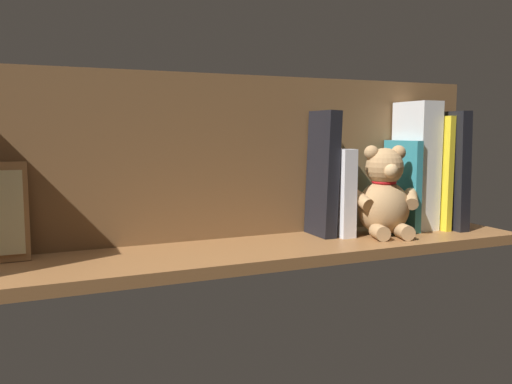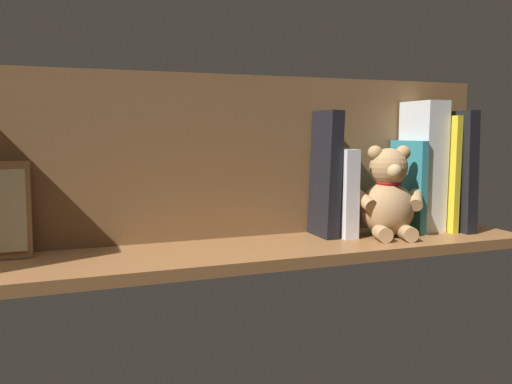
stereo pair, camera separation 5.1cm
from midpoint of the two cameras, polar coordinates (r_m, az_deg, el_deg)
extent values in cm
cube|color=brown|center=(103.18, -1.44, -6.51)|extent=(117.38, 24.19, 2.20)
cube|color=brown|center=(109.80, -3.37, 3.86)|extent=(117.38, 1.50, 34.14)
cube|color=silver|center=(130.97, 19.12, 0.17)|extent=(2.26, 11.66, 16.91)
cube|color=black|center=(127.63, 18.77, 2.29)|extent=(3.43, 14.65, 27.00)
cube|color=yellow|center=(126.74, 17.62, 2.06)|extent=(1.49, 12.72, 25.86)
cube|color=silver|center=(124.73, 16.03, 2.81)|extent=(5.58, 10.87, 29.16)
cube|color=teal|center=(122.34, 14.59, 0.72)|extent=(1.77, 11.71, 20.41)
ellipsoid|color=tan|center=(115.41, 12.60, -1.72)|extent=(13.47, 12.64, 11.82)
sphere|color=tan|center=(114.47, 12.71, 2.73)|extent=(8.13, 8.13, 8.13)
sphere|color=tan|center=(115.42, 14.17, 4.23)|extent=(3.14, 3.14, 3.14)
sphere|color=tan|center=(113.27, 11.30, 4.26)|extent=(3.14, 3.14, 3.14)
sphere|color=tan|center=(111.30, 13.33, 2.29)|extent=(3.14, 3.14, 3.14)
cylinder|color=tan|center=(115.87, 15.48, -0.73)|extent=(5.61, 6.35, 4.37)
cylinder|color=tan|center=(111.89, 10.19, -0.85)|extent=(3.25, 6.02, 4.37)
cylinder|color=tan|center=(112.49, 14.71, -4.23)|extent=(4.19, 5.10, 3.14)
cylinder|color=tan|center=(110.57, 12.16, -4.35)|extent=(4.19, 5.10, 3.14)
torus|color=red|center=(114.73, 12.67, 1.11)|extent=(6.62, 6.62, 0.92)
cube|color=silver|center=(113.50, 7.66, 0.01)|extent=(3.18, 10.50, 18.76)
cube|color=black|center=(111.92, 6.03, 2.01)|extent=(3.78, 9.30, 26.88)
camera|label=1|loc=(0.03, -91.46, -0.17)|focal=36.38mm
camera|label=2|loc=(0.03, 88.54, 0.17)|focal=36.38mm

